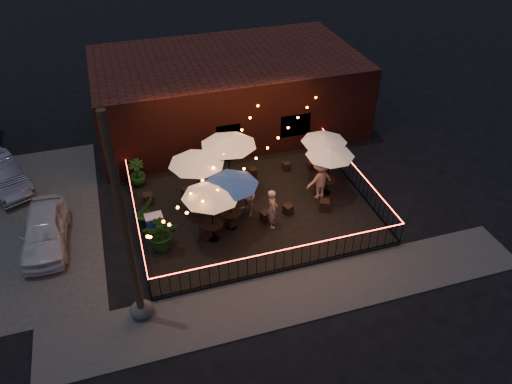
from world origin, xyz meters
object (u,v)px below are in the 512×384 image
cafe_table_2 (230,182)px  cooler (155,224)px  cafe_table_1 (197,160)px  cafe_table_3 (228,142)px  cafe_table_0 (211,194)px  utility_pole (125,230)px  cafe_table_4 (330,153)px  cafe_table_5 (324,139)px  boulder (142,309)px

cafe_table_2 → cooler: size_ratio=2.80×
cafe_table_1 → cafe_table_3: bearing=28.7°
cafe_table_0 → cafe_table_1: 2.29m
cooler → utility_pole: bearing=-106.9°
cafe_table_3 → cafe_table_4: cafe_table_3 is taller
cafe_table_1 → cafe_table_4: bearing=-7.3°
cafe_table_1 → cafe_table_0: bearing=-88.4°
cafe_table_3 → cafe_table_2: bearing=-103.7°
utility_pole → cooler: 5.47m
utility_pole → cafe_table_2: utility_pole is taller
cafe_table_1 → cafe_table_4: cafe_table_1 is taller
cafe_table_1 → cafe_table_5: 6.02m
cafe_table_3 → cafe_table_4: (4.14, -1.61, -0.36)m
cooler → cafe_table_1: bearing=27.3°
boulder → cafe_table_0: bearing=42.9°
cafe_table_4 → cafe_table_0: bearing=-164.7°
utility_pole → cafe_table_0: (3.27, 3.10, -1.54)m
utility_pole → cafe_table_0: utility_pole is taller
cafe_table_2 → cafe_table_1: bearing=118.3°
cafe_table_3 → boulder: bearing=-127.8°
cafe_table_4 → boulder: 10.23m
cafe_table_0 → cafe_table_1: (-0.06, 2.29, 0.11)m
cafe_table_0 → cooler: size_ratio=2.76×
boulder → cafe_table_3: bearing=52.2°
utility_pole → cafe_table_5: size_ratio=2.90×
cafe_table_4 → boulder: (-8.94, -4.57, -1.98)m
cafe_table_1 → cafe_table_5: size_ratio=0.96×
cafe_table_0 → boulder: (-3.25, -3.02, -2.13)m
cafe_table_0 → cafe_table_3: 3.53m
boulder → cafe_table_5: bearing=32.1°
cooler → boulder: bearing=-106.9°
utility_pole → cafe_table_3: utility_pole is taller
cafe_table_4 → boulder: size_ratio=3.26×
utility_pole → boulder: 3.66m
cooler → boulder: size_ratio=1.08×
cafe_table_2 → cafe_table_5: (5.03, 2.24, -0.20)m
cafe_table_2 → cafe_table_5: bearing=24.0°
cafe_table_0 → cafe_table_3: size_ratio=0.86×
utility_pole → cafe_table_1: bearing=59.2°
cafe_table_0 → cafe_table_3: (1.54, 3.17, 0.22)m
cafe_table_4 → cafe_table_5: bearing=78.4°
utility_pole → cafe_table_1: 6.43m
cafe_table_5 → cafe_table_1: bearing=-175.6°
cafe_table_1 → cafe_table_3: 1.83m
boulder → cafe_table_2: bearing=40.4°
cafe_table_3 → boulder: cafe_table_3 is taller
cafe_table_4 → cafe_table_3: bearing=158.7°
utility_pole → cafe_table_2: bearing=40.9°
cooler → cafe_table_3: bearing=26.8°
cafe_table_1 → cooler: bearing=-150.2°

